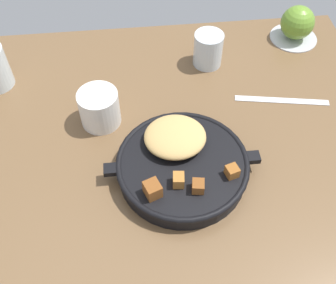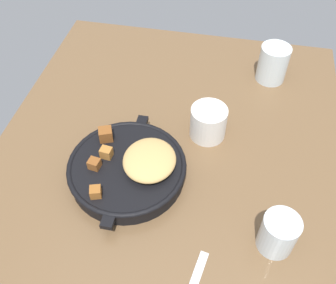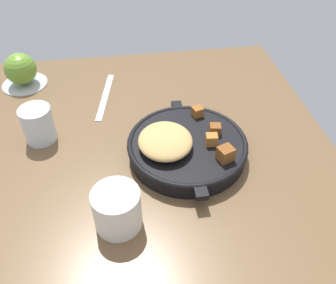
{
  "view_description": "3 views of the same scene",
  "coord_description": "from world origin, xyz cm",
  "views": [
    {
      "loc": [
        -2.14,
        -51.71,
        66.67
      ],
      "look_at": [
        3.04,
        -2.58,
        4.14
      ],
      "focal_mm": 43.86,
      "sensor_mm": 36.0,
      "label": 1
    },
    {
      "loc": [
        51.91,
        11.02,
        67.7
      ],
      "look_at": [
        -0.18,
        0.51,
        6.66
      ],
      "focal_mm": 40.81,
      "sensor_mm": 36.0,
      "label": 2
    },
    {
      "loc": [
        -49.79,
        4.98,
        54.21
      ],
      "look_at": [
        2.95,
        -2.83,
        6.41
      ],
      "focal_mm": 38.6,
      "sensor_mm": 36.0,
      "label": 3
    }
  ],
  "objects": [
    {
      "name": "cast_iron_skillet",
      "position": [
        5.19,
        -6.79,
        2.74
      ],
      "size": [
        29.79,
        25.43,
        7.15
      ],
      "color": "black",
      "rests_on": "ground_plane"
    },
    {
      "name": "ceramic_mug_white",
      "position": [
        -10.26,
        8.02,
        3.95
      ],
      "size": [
        8.44,
        8.44,
        7.9
      ],
      "primitive_type": "cylinder",
      "color": "silver",
      "rests_on": "ground_plane"
    },
    {
      "name": "ground_plane",
      "position": [
        0.0,
        0.0,
        -1.2
      ],
      "size": [
        103.43,
        80.6,
        2.4
      ],
      "primitive_type": "cube",
      "color": "brown"
    },
    {
      "name": "water_glass_tall",
      "position": [
        -34.29,
        22.12,
        4.97
      ],
      "size": [
        7.83,
        7.83,
        9.94
      ],
      "primitive_type": "cylinder",
      "color": "silver",
      "rests_on": "ground_plane"
    },
    {
      "name": "water_glass_short",
      "position": [
        15.41,
        24.25,
        4.13
      ],
      "size": [
        6.89,
        6.89,
        8.26
      ],
      "primitive_type": "cylinder",
      "color": "silver",
      "rests_on": "ground_plane"
    }
  ]
}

